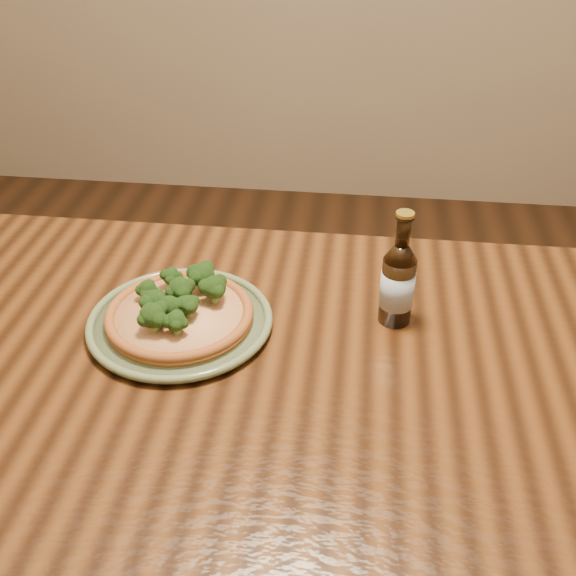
# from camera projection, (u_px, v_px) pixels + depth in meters

# --- Properties ---
(table) EXTENTS (1.60, 0.90, 0.75)m
(table) POSITION_uv_depth(u_px,v_px,m) (269.00, 424.00, 1.05)
(table) COLOR #46260F
(table) RESTS_ON ground
(plate) EXTENTS (0.30, 0.30, 0.02)m
(plate) POSITION_uv_depth(u_px,v_px,m) (180.00, 321.00, 1.10)
(plate) COLOR #5A6847
(plate) RESTS_ON table
(pizza) EXTENTS (0.24, 0.24, 0.07)m
(pizza) POSITION_uv_depth(u_px,v_px,m) (179.00, 311.00, 1.09)
(pizza) COLOR brown
(pizza) RESTS_ON plate
(beer_bottle) EXTENTS (0.06, 0.06, 0.20)m
(beer_bottle) POSITION_uv_depth(u_px,v_px,m) (398.00, 282.00, 1.08)
(beer_bottle) COLOR black
(beer_bottle) RESTS_ON table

